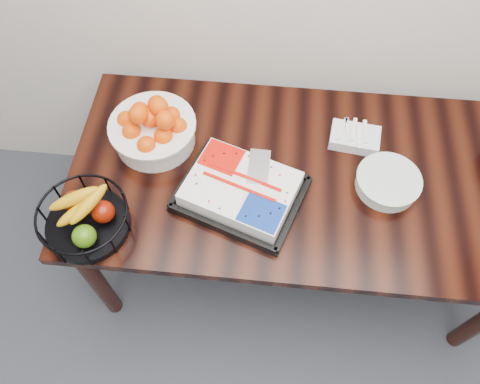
# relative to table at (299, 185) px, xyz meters

# --- Properties ---
(table) EXTENTS (1.80, 0.90, 0.75)m
(table) POSITION_rel_table_xyz_m (0.00, 0.00, 0.00)
(table) COLOR black
(table) RESTS_ON ground
(cake_tray) EXTENTS (0.53, 0.47, 0.09)m
(cake_tray) POSITION_rel_table_xyz_m (-0.22, -0.12, 0.13)
(cake_tray) COLOR black
(cake_tray) RESTS_ON table
(tangerine_bowl) EXTENTS (0.34, 0.34, 0.22)m
(tangerine_bowl) POSITION_rel_table_xyz_m (-0.59, 0.10, 0.18)
(tangerine_bowl) COLOR white
(tangerine_bowl) RESTS_ON table
(fruit_basket) EXTENTS (0.32, 0.32, 0.17)m
(fruit_basket) POSITION_rel_table_xyz_m (-0.76, -0.31, 0.16)
(fruit_basket) COLOR black
(fruit_basket) RESTS_ON table
(plate_stack) EXTENTS (0.24, 0.24, 0.06)m
(plate_stack) POSITION_rel_table_xyz_m (0.32, -0.03, 0.12)
(plate_stack) COLOR white
(plate_stack) RESTS_ON table
(fork_bag) EXTENTS (0.21, 0.15, 0.06)m
(fork_bag) POSITION_rel_table_xyz_m (0.21, 0.18, 0.11)
(fork_bag) COLOR silver
(fork_bag) RESTS_ON table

